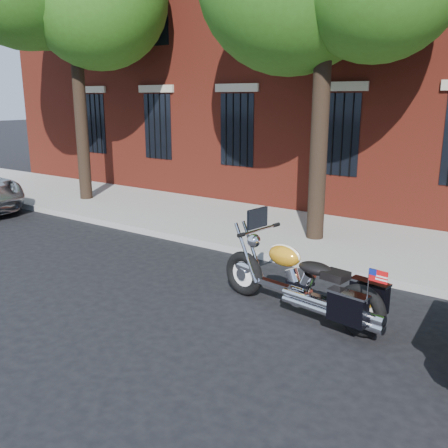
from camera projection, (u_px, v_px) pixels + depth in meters
The scene contains 5 objects.
ground at pixel (217, 278), 8.83m from camera, with size 120.00×120.00×0.00m, color black.
curb at pixel (258, 254), 9.90m from camera, with size 40.00×0.16×0.15m, color gray.
sidewalk at pixel (301, 234), 11.38m from camera, with size 40.00×3.60×0.15m, color gray.
building at pixel (410, 0), 15.29m from camera, with size 26.00×10.08×12.00m.
motorcycle at pixel (305, 285), 7.13m from camera, with size 2.84×1.08×1.47m.
Camera 1 is at (4.92, -6.71, 3.10)m, focal length 40.00 mm.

